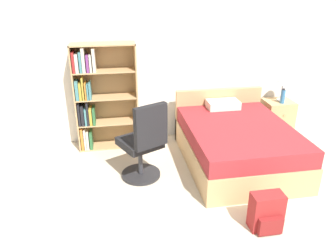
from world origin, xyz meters
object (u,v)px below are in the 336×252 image
Objects in this scene: bed at (236,142)px; nightstand at (277,118)px; office_chair at (144,145)px; backpack_red at (267,213)px; bookshelf at (97,96)px; water_bottle at (283,96)px; table_lamp at (283,80)px.

bed is 3.16× the size of nightstand.
backpack_red is at bearing -45.38° from office_chair.
bookshelf reaches higher than water_bottle.
bed reaches higher than backpack_red.
office_chair reaches higher than bed.
nightstand is (1.05, 0.80, -0.01)m from bed.
office_chair is at bearing -61.75° from bookshelf.
bed reaches higher than water_bottle.
bed is 4.56× the size of backpack_red.
bed is 1.50m from table_lamp.
bookshelf is at bearing 118.25° from office_chair.
table_lamp is 0.27m from water_bottle.
office_chair reaches higher than backpack_red.
water_bottle is at bearing 60.07° from backpack_red.
bookshelf is 2.98m from water_bottle.
nightstand is at bearing 23.63° from office_chair.
bookshelf is 2.71× the size of nightstand.
table_lamp reaches higher than nightstand.
bookshelf is 2.94m from backpack_red.
bed is at bearing -23.35° from bookshelf.
water_bottle is 2.51m from backpack_red.
bookshelf is 3.61× the size of table_lamp.
nightstand reaches higher than backpack_red.
water_bottle is (-0.01, -0.11, 0.42)m from nightstand.
office_chair is at bearing -169.57° from bed.
office_chair is at bearing -158.45° from water_bottle.
table_lamp is at bearing 23.76° from office_chair.
table_lamp is at bearing 32.50° from nightstand.
bookshelf is 1.28m from office_chair.
office_chair is 2.64× the size of backpack_red.
bookshelf is at bearing 156.65° from bed.
table_lamp is at bearing -0.29° from bookshelf.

